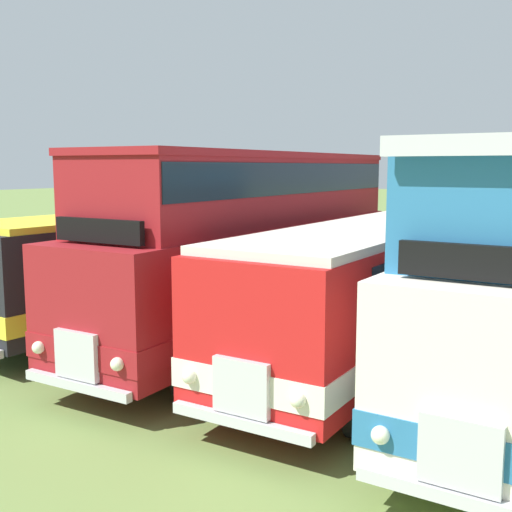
% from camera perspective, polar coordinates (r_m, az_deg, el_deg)
% --- Properties ---
extents(bus_first_in_row, '(2.90, 11.05, 2.99)m').
position_cam_1_polar(bus_first_in_row, '(17.18, -8.73, -0.07)').
color(bus_first_in_row, black).
rests_on(bus_first_in_row, ground).
extents(bus_second_in_row, '(3.09, 11.25, 4.49)m').
position_cam_1_polar(bus_second_in_row, '(14.95, -0.21, 1.60)').
color(bus_second_in_row, maroon).
rests_on(bus_second_in_row, ground).
extents(bus_third_in_row, '(2.90, 10.13, 2.99)m').
position_cam_1_polar(bus_third_in_row, '(13.21, 10.55, -2.57)').
color(bus_third_in_row, red).
rests_on(bus_third_in_row, ground).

